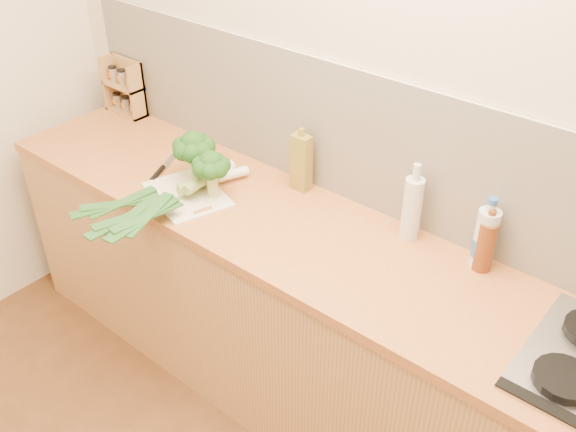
{
  "coord_description": "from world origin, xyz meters",
  "views": [
    {
      "loc": [
        1.05,
        -0.32,
        2.28
      ],
      "look_at": [
        -0.13,
        1.1,
        1.02
      ],
      "focal_mm": 40.0,
      "sensor_mm": 36.0,
      "label": 1
    }
  ],
  "objects": [
    {
      "name": "chopping_board",
      "position": [
        -0.65,
        1.09,
        0.91
      ],
      "size": [
        0.41,
        0.36,
        0.01
      ],
      "primitive_type": "cube",
      "rotation": [
        0.0,
        0.0,
        -0.32
      ],
      "color": "white",
      "rests_on": "counter"
    },
    {
      "name": "leek_mid",
      "position": [
        -0.63,
        1.05,
        0.95
      ],
      "size": [
        0.11,
        0.71,
        0.04
      ],
      "rotation": [
        0.0,
        0.0,
        -0.04
      ],
      "color": "white",
      "rests_on": "chopping_board"
    },
    {
      "name": "amber_bottle",
      "position": [
        0.47,
        1.41,
        1.0
      ],
      "size": [
        0.06,
        0.06,
        0.24
      ],
      "color": "#653013",
      "rests_on": "counter"
    },
    {
      "name": "spice_rack",
      "position": [
        -1.45,
        1.44,
        1.02
      ],
      "size": [
        0.23,
        0.09,
        0.27
      ],
      "color": "tan",
      "rests_on": "counter"
    },
    {
      "name": "water_bottle",
      "position": [
        0.46,
        1.43,
        1.01
      ],
      "size": [
        0.08,
        0.08,
        0.25
      ],
      "color": "silver",
      "rests_on": "counter"
    },
    {
      "name": "broccoli_right",
      "position": [
        -0.55,
        1.15,
        1.04
      ],
      "size": [
        0.15,
        0.15,
        0.2
      ],
      "color": "#AAB96C",
      "rests_on": "chopping_board"
    },
    {
      "name": "counter",
      "position": [
        0.0,
        1.2,
        0.45
      ],
      "size": [
        3.2,
        0.62,
        0.9
      ],
      "color": "tan",
      "rests_on": "ground"
    },
    {
      "name": "room_shell",
      "position": [
        0.0,
        1.49,
        1.17
      ],
      "size": [
        3.5,
        3.5,
        3.5
      ],
      "color": "beige",
      "rests_on": "ground"
    },
    {
      "name": "glass_bottle",
      "position": [
        0.18,
        1.42,
        1.03
      ],
      "size": [
        0.07,
        0.07,
        0.3
      ],
      "color": "silver",
      "rests_on": "counter"
    },
    {
      "name": "chefs_knife",
      "position": [
        -0.87,
        1.15,
        0.91
      ],
      "size": [
        0.14,
        0.27,
        0.02
      ],
      "rotation": [
        0.0,
        0.0,
        0.43
      ],
      "color": "silver",
      "rests_on": "counter"
    },
    {
      "name": "broccoli_left",
      "position": [
        -0.69,
        1.19,
        1.06
      ],
      "size": [
        0.17,
        0.18,
        0.22
      ],
      "color": "#AAB96C",
      "rests_on": "chopping_board"
    },
    {
      "name": "leek_back",
      "position": [
        -0.59,
        1.01,
        0.97
      ],
      "size": [
        0.12,
        0.62,
        0.04
      ],
      "rotation": [
        0.0,
        0.0,
        0.09
      ],
      "color": "white",
      "rests_on": "chopping_board"
    },
    {
      "name": "oil_tin",
      "position": [
        -0.33,
        1.42,
        1.02
      ],
      "size": [
        0.08,
        0.05,
        0.27
      ],
      "color": "olive",
      "rests_on": "counter"
    },
    {
      "name": "leek_front",
      "position": [
        -0.66,
        1.09,
        0.93
      ],
      "size": [
        0.32,
        0.69,
        0.04
      ],
      "rotation": [
        0.0,
        0.0,
        -0.38
      ],
      "color": "white",
      "rests_on": "chopping_board"
    }
  ]
}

